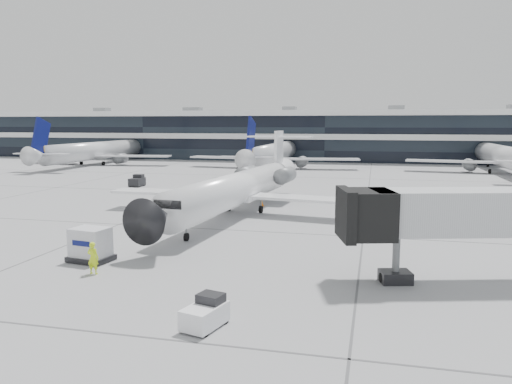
% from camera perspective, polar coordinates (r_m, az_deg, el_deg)
% --- Properties ---
extents(ground, '(220.00, 220.00, 0.00)m').
position_cam_1_polar(ground, '(39.63, -2.50, -4.39)').
color(ground, gray).
rests_on(ground, ground).
extents(terminal, '(170.00, 22.00, 10.00)m').
position_cam_1_polar(terminal, '(119.75, 8.37, 6.16)').
color(terminal, black).
rests_on(terminal, ground).
extents(bg_jet_left, '(32.00, 40.00, 9.60)m').
position_cam_1_polar(bg_jet_left, '(108.06, -17.64, 3.04)').
color(bg_jet_left, silver).
rests_on(bg_jet_left, ground).
extents(bg_jet_center, '(32.00, 40.00, 9.60)m').
position_cam_1_polar(bg_jet_center, '(94.47, 1.99, 2.77)').
color(bg_jet_center, silver).
rests_on(bg_jet_center, ground).
extents(bg_jet_right, '(32.00, 40.00, 9.60)m').
position_cam_1_polar(bg_jet_right, '(95.03, 26.37, 1.98)').
color(bg_jet_right, silver).
rests_on(bg_jet_right, ground).
extents(regional_jet, '(26.14, 32.66, 7.54)m').
position_cam_1_polar(regional_jet, '(46.09, -1.83, 0.60)').
color(regional_jet, white).
rests_on(regional_jet, ground).
extents(jet_bridge, '(15.82, 6.90, 5.14)m').
position_cam_1_polar(jet_bridge, '(29.38, 26.74, -2.12)').
color(jet_bridge, silver).
rests_on(jet_bridge, ground).
extents(ramp_worker, '(0.68, 0.45, 1.85)m').
position_cam_1_polar(ramp_worker, '(29.60, -18.13, -7.18)').
color(ramp_worker, '#D9FF1A').
rests_on(ramp_worker, ground).
extents(baggage_tug, '(1.71, 2.31, 1.32)m').
position_cam_1_polar(baggage_tug, '(21.37, -5.78, -13.64)').
color(baggage_tug, white).
rests_on(baggage_tug, ground).
extents(cargo_uld, '(2.73, 2.19, 2.03)m').
position_cam_1_polar(cargo_uld, '(32.30, -18.39, -5.76)').
color(cargo_uld, black).
rests_on(cargo_uld, ground).
extents(traffic_cone, '(0.52, 0.52, 0.63)m').
position_cam_1_polar(traffic_cone, '(50.96, 0.67, -1.29)').
color(traffic_cone, orange).
rests_on(traffic_cone, ground).
extents(far_tug, '(1.57, 2.55, 1.58)m').
position_cam_1_polar(far_tug, '(68.61, -13.41, 1.22)').
color(far_tug, black).
rests_on(far_tug, ground).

